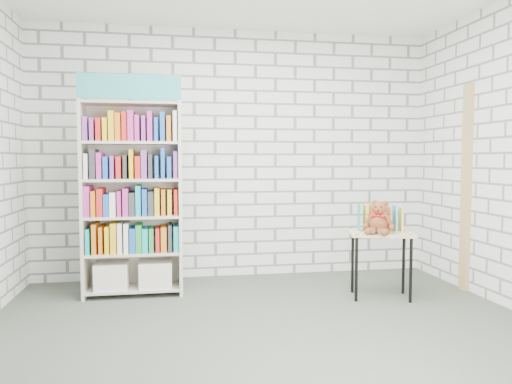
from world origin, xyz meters
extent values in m
plane|color=#424A3F|center=(0.00, 0.00, 0.00)|extent=(4.50, 4.50, 0.00)
cube|color=silver|center=(0.00, 2.00, 1.40)|extent=(4.50, 0.02, 2.80)
cube|color=silver|center=(0.00, -2.00, 1.40)|extent=(4.50, 0.02, 2.80)
cube|color=beige|center=(-1.56, 1.35, 0.95)|extent=(0.03, 0.37, 1.90)
cube|color=beige|center=(-0.65, 1.35, 0.95)|extent=(0.03, 0.37, 1.90)
cube|color=beige|center=(-1.11, 1.52, 0.95)|extent=(0.95, 0.02, 1.90)
cube|color=teal|center=(-1.11, 1.18, 2.02)|extent=(0.95, 0.02, 0.23)
cube|color=beige|center=(-1.11, 1.35, 0.06)|extent=(0.89, 0.35, 0.03)
cube|color=beige|center=(-1.11, 1.35, 0.42)|extent=(0.89, 0.35, 0.03)
cube|color=beige|center=(-1.11, 1.35, 0.78)|extent=(0.89, 0.35, 0.03)
cube|color=beige|center=(-1.11, 1.35, 1.14)|extent=(0.89, 0.35, 0.03)
cube|color=beige|center=(-1.11, 1.35, 1.50)|extent=(0.89, 0.35, 0.03)
cube|color=beige|center=(-1.11, 1.35, 1.88)|extent=(0.89, 0.35, 0.03)
cube|color=silver|center=(-1.32, 1.35, 0.20)|extent=(0.32, 0.31, 0.25)
cube|color=silver|center=(-0.89, 1.35, 0.20)|extent=(0.32, 0.31, 0.25)
cube|color=yellow|center=(-1.11, 1.34, 0.56)|extent=(0.89, 0.31, 0.25)
cube|color=blue|center=(-1.11, 1.34, 0.92)|extent=(0.89, 0.31, 0.25)
cube|color=green|center=(-1.11, 1.34, 1.28)|extent=(0.89, 0.31, 0.25)
cube|color=orange|center=(-1.11, 1.34, 1.64)|extent=(0.89, 0.31, 0.25)
cube|color=#D4BA7F|center=(1.26, 0.84, 0.63)|extent=(0.68, 0.55, 0.03)
cylinder|color=black|center=(0.98, 0.74, 0.31)|extent=(0.03, 0.03, 0.61)
cylinder|color=black|center=(1.06, 1.05, 0.31)|extent=(0.03, 0.03, 0.61)
cylinder|color=black|center=(1.47, 0.62, 0.31)|extent=(0.03, 0.03, 0.61)
cylinder|color=black|center=(1.55, 0.93, 0.31)|extent=(0.03, 0.03, 0.61)
cylinder|color=black|center=(0.99, 0.75, 0.64)|extent=(0.04, 0.04, 0.01)
cylinder|color=black|center=(1.46, 0.63, 0.64)|extent=(0.04, 0.04, 0.01)
cube|color=teal|center=(1.09, 0.98, 0.76)|extent=(0.06, 0.18, 0.25)
cube|color=gold|center=(1.15, 0.97, 0.76)|extent=(0.06, 0.18, 0.25)
cube|color=orange|center=(1.20, 0.95, 0.76)|extent=(0.06, 0.18, 0.25)
cube|color=black|center=(1.26, 0.94, 0.76)|extent=(0.06, 0.18, 0.25)
cube|color=white|center=(1.31, 0.92, 0.76)|extent=(0.06, 0.18, 0.25)
cube|color=#BF6621|center=(1.37, 0.91, 0.76)|extent=(0.06, 0.18, 0.25)
cube|color=#3ABEDB|center=(1.43, 0.89, 0.76)|extent=(0.06, 0.18, 0.25)
cube|color=#FFCE54|center=(1.48, 0.88, 0.76)|extent=(0.06, 0.18, 0.25)
ellipsoid|color=brown|center=(1.22, 0.77, 0.73)|extent=(0.19, 0.16, 0.19)
sphere|color=brown|center=(1.21, 0.77, 0.88)|extent=(0.13, 0.13, 0.13)
sphere|color=brown|center=(1.18, 0.81, 0.93)|extent=(0.05, 0.05, 0.05)
sphere|color=brown|center=(1.26, 0.75, 0.93)|extent=(0.05, 0.05, 0.05)
sphere|color=brown|center=(1.18, 0.73, 0.86)|extent=(0.05, 0.05, 0.05)
sphere|color=black|center=(1.16, 0.74, 0.89)|extent=(0.02, 0.02, 0.02)
sphere|color=black|center=(1.20, 0.71, 0.89)|extent=(0.02, 0.02, 0.02)
sphere|color=black|center=(1.17, 0.71, 0.86)|extent=(0.02, 0.02, 0.02)
cylinder|color=brown|center=(1.13, 0.81, 0.76)|extent=(0.09, 0.11, 0.13)
cylinder|color=brown|center=(1.28, 0.71, 0.76)|extent=(0.11, 0.07, 0.13)
sphere|color=brown|center=(1.10, 0.81, 0.71)|extent=(0.05, 0.05, 0.05)
sphere|color=brown|center=(1.30, 0.68, 0.71)|extent=(0.05, 0.05, 0.05)
cylinder|color=brown|center=(1.12, 0.73, 0.68)|extent=(0.09, 0.15, 0.08)
cylinder|color=brown|center=(1.21, 0.67, 0.68)|extent=(0.15, 0.13, 0.08)
sphere|color=brown|center=(1.06, 0.69, 0.67)|extent=(0.06, 0.06, 0.06)
sphere|color=brown|center=(1.19, 0.60, 0.67)|extent=(0.06, 0.06, 0.06)
cone|color=red|center=(1.16, 0.74, 0.81)|extent=(0.07, 0.07, 0.05)
cone|color=red|center=(1.21, 0.71, 0.81)|extent=(0.07, 0.07, 0.05)
sphere|color=red|center=(1.18, 0.73, 0.81)|extent=(0.03, 0.03, 0.03)
cube|color=tan|center=(2.23, 0.95, 1.05)|extent=(0.05, 0.12, 2.10)
camera|label=1|loc=(-0.75, -3.66, 1.34)|focal=35.00mm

